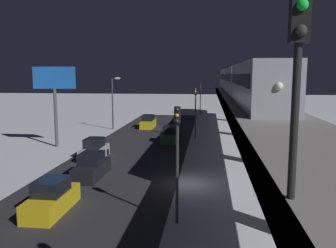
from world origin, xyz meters
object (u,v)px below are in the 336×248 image
at_px(sedan_green_2, 170,136).
at_px(sedan_yellow_2, 148,122).
at_px(sedan_silver, 94,150).
at_px(commercial_billboard, 54,86).
at_px(subway_train, 238,80).
at_px(sedan_yellow, 52,199).
at_px(traffic_light_mid, 195,106).
at_px(sedan_black, 92,167).
at_px(rail_signal, 298,63).
at_px(traffic_light_far, 200,94).
at_px(traffic_light_near, 177,148).

relative_size(sedan_green_2, sedan_yellow_2, 0.88).
bearing_deg(sedan_silver, commercial_billboard, -39.26).
xyz_separation_m(subway_train, sedan_silver, (14.76, 15.41, -6.54)).
height_order(subway_train, commercial_billboard, subway_train).
bearing_deg(sedan_yellow, traffic_light_mid, -106.68).
xyz_separation_m(sedan_yellow, commercial_billboard, (7.79, -18.15, 6.03)).
bearing_deg(sedan_yellow_2, sedan_black, 90.00).
height_order(rail_signal, traffic_light_far, rail_signal).
distance_m(sedan_black, traffic_light_mid, 19.68).
xyz_separation_m(sedan_yellow, traffic_light_far, (-7.50, -50.87, 3.40)).
height_order(sedan_black, traffic_light_far, traffic_light_far).
height_order(sedan_black, traffic_light_near, traffic_light_near).
height_order(sedan_green_2, traffic_light_near, traffic_light_near).
xyz_separation_m(sedan_silver, sedan_yellow, (-1.80, 13.25, 0.01)).
xyz_separation_m(sedan_black, traffic_light_mid, (-7.50, -17.88, 3.40)).
relative_size(rail_signal, sedan_black, 0.85).
height_order(sedan_silver, traffic_light_near, traffic_light_near).
height_order(subway_train, sedan_silver, subway_train).
distance_m(sedan_green_2, sedan_black, 15.68).
relative_size(sedan_green_2, sedan_yellow, 0.91).
xyz_separation_m(subway_train, commercial_billboard, (20.75, 10.51, -0.50)).
distance_m(sedan_green_2, traffic_light_near, 23.38).
height_order(sedan_yellow_2, traffic_light_near, traffic_light_near).
bearing_deg(sedan_black, subway_train, -121.07).
xyz_separation_m(sedan_silver, traffic_light_near, (-9.30, 14.05, 3.41)).
distance_m(rail_signal, traffic_light_near, 12.22).
bearing_deg(traffic_light_far, sedan_silver, 76.11).
bearing_deg(traffic_light_mid, sedan_silver, 51.72).
bearing_deg(sedan_black, sedan_yellow, 90.00).
bearing_deg(traffic_light_mid, sedan_yellow, 73.32).
bearing_deg(commercial_billboard, traffic_light_far, -115.05).
relative_size(sedan_yellow, traffic_light_far, 0.71).
relative_size(rail_signal, traffic_light_far, 0.62).
bearing_deg(sedan_yellow_2, sedan_yellow, 90.00).
distance_m(sedan_yellow, traffic_light_near, 8.27).
xyz_separation_m(sedan_black, commercial_billboard, (7.79, -11.00, 6.03)).
height_order(sedan_yellow_2, sedan_black, same).
relative_size(sedan_green_2, commercial_billboard, 0.46).
bearing_deg(traffic_light_near, sedan_yellow_2, -77.62).
relative_size(sedan_green_2, traffic_light_far, 0.64).
bearing_deg(traffic_light_near, rail_signal, 106.68).
bearing_deg(sedan_yellow_2, traffic_light_far, -113.19).
distance_m(subway_train, traffic_light_mid, 7.26).
bearing_deg(rail_signal, sedan_silver, -63.32).
relative_size(sedan_yellow_2, traffic_light_near, 0.73).
distance_m(subway_train, traffic_light_far, 23.08).
distance_m(sedan_silver, sedan_yellow, 13.38).
bearing_deg(traffic_light_near, commercial_billboard, -51.10).
height_order(sedan_black, traffic_light_mid, traffic_light_mid).
relative_size(traffic_light_near, commercial_billboard, 0.72).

